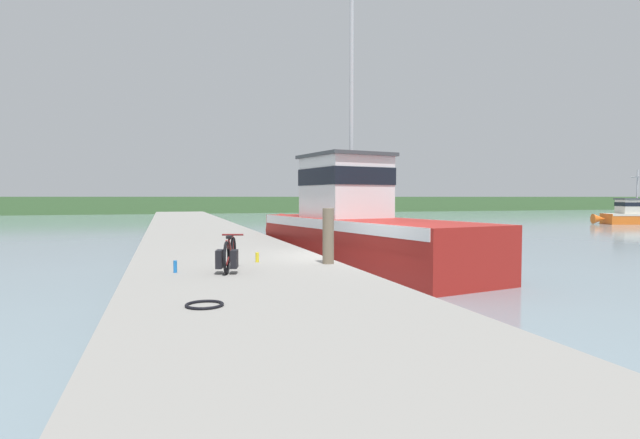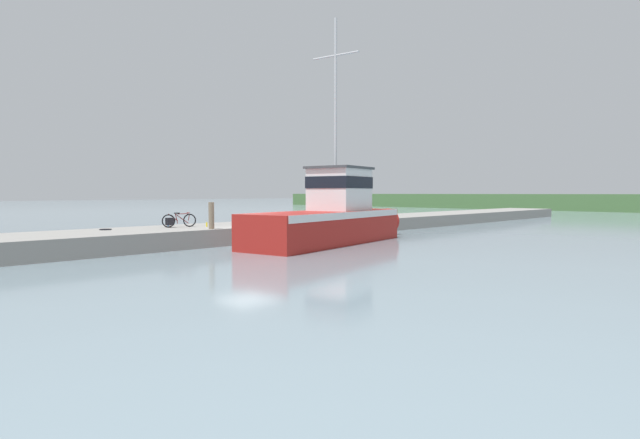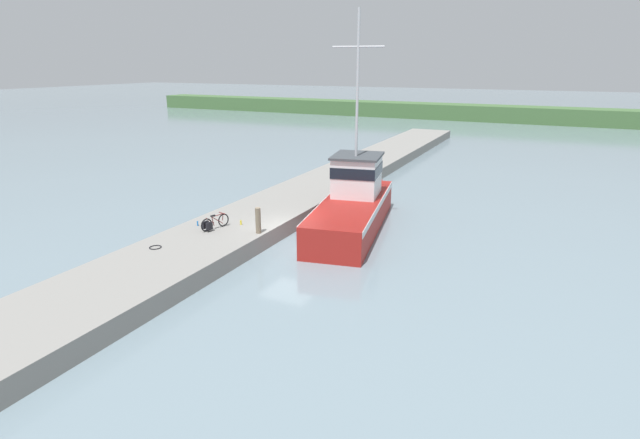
{
  "view_description": "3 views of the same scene",
  "coord_description": "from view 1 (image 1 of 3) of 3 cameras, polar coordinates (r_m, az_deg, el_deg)",
  "views": [
    {
      "loc": [
        -4.42,
        -11.65,
        2.28
      ],
      "look_at": [
        -0.22,
        1.74,
        1.64
      ],
      "focal_mm": 28.0,
      "sensor_mm": 36.0,
      "label": 1
    },
    {
      "loc": [
        18.35,
        -13.97,
        2.44
      ],
      "look_at": [
        0.59,
        4.2,
        1.1
      ],
      "focal_mm": 28.0,
      "sensor_mm": 36.0,
      "label": 2
    },
    {
      "loc": [
        11.15,
        -19.82,
        8.37
      ],
      "look_at": [
        0.84,
        1.58,
        0.91
      ],
      "focal_mm": 28.0,
      "sensor_mm": 36.0,
      "label": 3
    }
  ],
  "objects": [
    {
      "name": "bicycle_touring",
      "position": [
        10.02,
        -10.36,
        -4.04
      ],
      "size": [
        0.68,
        1.6,
        0.7
      ],
      "rotation": [
        0.0,
        0.0,
        -0.25
      ],
      "color": "black",
      "rests_on": "dock_pier"
    },
    {
      "name": "hose_coil",
      "position": [
        6.99,
        -13.07,
        -9.46
      ],
      "size": [
        0.52,
        0.52,
        0.04
      ],
      "primitive_type": "torus",
      "color": "black",
      "rests_on": "dock_pier"
    },
    {
      "name": "ground_plane",
      "position": [
        12.67,
        3.35,
        -7.78
      ],
      "size": [
        320.0,
        320.0,
        0.0
      ],
      "primitive_type": "plane",
      "color": "gray"
    },
    {
      "name": "mooring_post",
      "position": [
        10.98,
        0.95,
        -1.89
      ],
      "size": [
        0.25,
        0.25,
        1.22
      ],
      "primitive_type": "cylinder",
      "color": "#756651",
      "rests_on": "dock_pier"
    },
    {
      "name": "water_bottle_by_bike",
      "position": [
        10.11,
        -16.22,
        -5.19
      ],
      "size": [
        0.07,
        0.07,
        0.24
      ],
      "primitive_type": "cylinder",
      "color": "blue",
      "rests_on": "dock_pier"
    },
    {
      "name": "fishing_boat_main",
      "position": [
        16.78,
        4.04,
        -0.71
      ],
      "size": [
        4.7,
        11.95,
        10.94
      ],
      "rotation": [
        0.0,
        0.0,
        0.19
      ],
      "color": "maroon",
      "rests_on": "ground_plane"
    },
    {
      "name": "dock_pier",
      "position": [
        11.9,
        -9.93,
        -6.51
      ],
      "size": [
        4.52,
        80.0,
        0.81
      ],
      "primitive_type": "cube",
      "color": "gray",
      "rests_on": "ground_plane"
    },
    {
      "name": "water_bottle_on_curb",
      "position": [
        11.34,
        -7.19,
        -4.31
      ],
      "size": [
        0.08,
        0.08,
        0.22
      ],
      "primitive_type": "cylinder",
      "color": "yellow",
      "rests_on": "dock_pier"
    },
    {
      "name": "far_shoreline",
      "position": [
        79.91,
        8.12,
        1.76
      ],
      "size": [
        180.0,
        5.0,
        2.31
      ],
      "primitive_type": "cube",
      "color": "#426638",
      "rests_on": "ground_plane"
    },
    {
      "name": "boat_red_outer",
      "position": [
        49.5,
        32.5,
        0.51
      ],
      "size": [
        7.07,
        3.74,
        4.56
      ],
      "rotation": [
        0.0,
        0.0,
        1.24
      ],
      "color": "orange",
      "rests_on": "ground_plane"
    }
  ]
}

